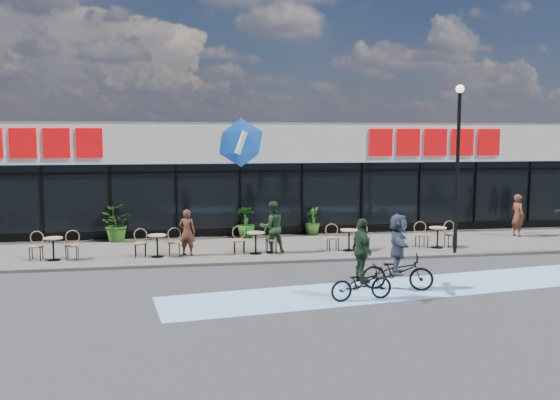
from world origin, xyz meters
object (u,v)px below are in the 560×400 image
Objects in this scene: patron_right at (272,227)px; cyclist_a at (398,258)px; potted_plant_mid at (312,221)px; potted_plant_right at (246,222)px; potted_plant_left at (114,224)px; lamp_post at (458,155)px; pedestrian_b at (518,215)px; patron_left at (187,232)px.

cyclist_a is at bearing 107.28° from patron_right.
potted_plant_mid is 0.91× the size of potted_plant_right.
potted_plant_mid is at bearing 1.70° from potted_plant_left.
lamp_post reaches higher than patron_right.
potted_plant_right is 8.74m from cyclist_a.
potted_plant_mid is 8.39m from cyclist_a.
potted_plant_left reaches higher than potted_plant_mid.
potted_plant_right is at bearing 70.70° from pedestrian_b.
pedestrian_b is at bearing -5.33° from potted_plant_left.
patron_left is 0.76× the size of cyclist_a.
patron_left is (-2.30, -3.10, 0.16)m from potted_plant_right.
potted_plant_right is (-2.70, -0.22, 0.06)m from potted_plant_mid.
potted_plant_mid is at bearing -123.83° from patron_left.
lamp_post is at bearing -164.27° from patron_left.
lamp_post reaches higher than cyclist_a.
lamp_post is 6.55m from potted_plant_mid.
potted_plant_right is 0.79× the size of patron_left.
potted_plant_left is at bearing 160.35° from lamp_post.
pedestrian_b is at bearing -150.26° from patron_left.
pedestrian_b is (10.07, 1.63, -0.04)m from patron_right.
potted_plant_right is at bearing -89.41° from patron_right.
cyclist_a reaches higher than pedestrian_b.
cyclist_a is at bearing -86.95° from potted_plant_mid.
pedestrian_b reaches higher than potted_plant_right.
pedestrian_b is (12.94, 1.64, 0.06)m from patron_left.
potted_plant_mid is at bearing 4.73° from potted_plant_right.
patron_right is 1.05× the size of pedestrian_b.
potted_plant_left is (-11.68, 4.17, -2.65)m from lamp_post.
cyclist_a is at bearing -68.90° from potted_plant_right.
potted_plant_right is (4.98, 0.00, -0.06)m from potted_plant_left.
patron_left is 0.92× the size of pedestrian_b.
lamp_post is 4.20× the size of potted_plant_left.
lamp_post is 5.92m from cyclist_a.
patron_left is 13.04m from pedestrian_b.
cyclist_a is (2.58, -5.06, -0.13)m from patron_right.
potted_plant_left is at bearing -26.58° from patron_left.
cyclist_a reaches higher than potted_plant_mid.
lamp_post is 12.68m from potted_plant_left.
cyclist_a is at bearing -45.07° from potted_plant_left.
cyclist_a reaches higher than patron_left.
patron_right is at bearing 87.71° from pedestrian_b.
lamp_post is at bearing -19.65° from potted_plant_left.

